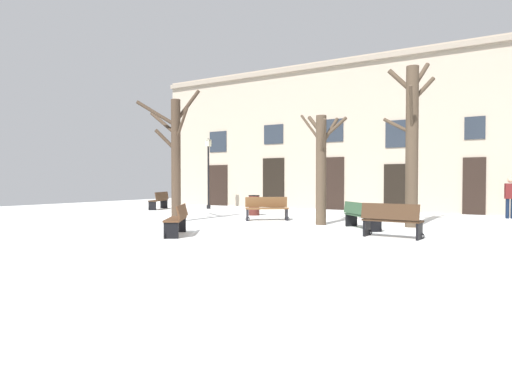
{
  "coord_description": "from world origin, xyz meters",
  "views": [
    {
      "loc": [
        8.6,
        -12.3,
        1.51
      ],
      "look_at": [
        0.0,
        1.89,
        1.08
      ],
      "focal_mm": 30.88,
      "sensor_mm": 36.0,
      "label": 1
    }
  ],
  "objects_px": {
    "bench_by_litter_bin": "(177,219)",
    "person_crossing_plaza": "(510,196)",
    "litter_bin": "(254,205)",
    "tree_left_of_center": "(175,153)",
    "bench_back_to_back_left": "(391,221)",
    "bench_far_corner": "(361,215)",
    "tree_right_of_center": "(321,165)",
    "bench_back_to_back_right": "(267,208)",
    "tree_center": "(412,138)",
    "bench_facing_shops": "(159,200)",
    "streetlamp": "(208,166)"
  },
  "relations": [
    {
      "from": "tree_center",
      "to": "bench_back_to_back_left",
      "type": "bearing_deg",
      "value": -87.29
    },
    {
      "from": "bench_by_litter_bin",
      "to": "person_crossing_plaza",
      "type": "distance_m",
      "value": 13.44
    },
    {
      "from": "bench_facing_shops",
      "to": "bench_by_litter_bin",
      "type": "height_order",
      "value": "bench_facing_shops"
    },
    {
      "from": "bench_facing_shops",
      "to": "bench_far_corner",
      "type": "bearing_deg",
      "value": 49.58
    },
    {
      "from": "bench_by_litter_bin",
      "to": "person_crossing_plaza",
      "type": "bearing_deg",
      "value": 111.82
    },
    {
      "from": "tree_right_of_center",
      "to": "tree_left_of_center",
      "type": "relative_size",
      "value": 0.78
    },
    {
      "from": "tree_left_of_center",
      "to": "bench_back_to_back_left",
      "type": "bearing_deg",
      "value": -4.0
    },
    {
      "from": "tree_center",
      "to": "bench_back_to_back_right",
      "type": "relative_size",
      "value": 3.56
    },
    {
      "from": "tree_center",
      "to": "bench_far_corner",
      "type": "distance_m",
      "value": 3.13
    },
    {
      "from": "bench_far_corner",
      "to": "bench_back_to_back_left",
      "type": "bearing_deg",
      "value": 175.47
    },
    {
      "from": "tree_left_of_center",
      "to": "bench_far_corner",
      "type": "distance_m",
      "value": 7.05
    },
    {
      "from": "litter_bin",
      "to": "bench_facing_shops",
      "type": "xyz_separation_m",
      "value": [
        -6.42,
        0.88,
        0.04
      ]
    },
    {
      "from": "tree_left_of_center",
      "to": "bench_far_corner",
      "type": "xyz_separation_m",
      "value": [
        6.64,
        1.12,
        -2.09
      ]
    },
    {
      "from": "streetlamp",
      "to": "bench_by_litter_bin",
      "type": "distance_m",
      "value": 11.67
    },
    {
      "from": "litter_bin",
      "to": "tree_left_of_center",
      "type": "bearing_deg",
      "value": -103.01
    },
    {
      "from": "bench_back_to_back_left",
      "to": "tree_right_of_center",
      "type": "bearing_deg",
      "value": -33.77
    },
    {
      "from": "streetlamp",
      "to": "bench_back_to_back_right",
      "type": "height_order",
      "value": "streetlamp"
    },
    {
      "from": "tree_right_of_center",
      "to": "person_crossing_plaza",
      "type": "height_order",
      "value": "tree_right_of_center"
    },
    {
      "from": "streetlamp",
      "to": "bench_back_to_back_right",
      "type": "distance_m",
      "value": 7.81
    },
    {
      "from": "person_crossing_plaza",
      "to": "litter_bin",
      "type": "bearing_deg",
      "value": 6.77
    },
    {
      "from": "bench_facing_shops",
      "to": "bench_by_litter_bin",
      "type": "xyz_separation_m",
      "value": [
        8.26,
        -7.96,
        -0.04
      ]
    },
    {
      "from": "tree_right_of_center",
      "to": "tree_left_of_center",
      "type": "xyz_separation_m",
      "value": [
        -5.05,
        -1.75,
        0.46
      ]
    },
    {
      "from": "bench_back_to_back_right",
      "to": "bench_back_to_back_left",
      "type": "height_order",
      "value": "bench_back_to_back_left"
    },
    {
      "from": "tree_left_of_center",
      "to": "bench_back_to_back_right",
      "type": "bearing_deg",
      "value": 39.68
    },
    {
      "from": "bench_far_corner",
      "to": "bench_by_litter_bin",
      "type": "distance_m",
      "value": 5.67
    },
    {
      "from": "tree_left_of_center",
      "to": "bench_facing_shops",
      "type": "xyz_separation_m",
      "value": [
        -5.48,
        4.94,
        -2.04
      ]
    },
    {
      "from": "tree_left_of_center",
      "to": "streetlamp",
      "type": "relative_size",
      "value": 1.3
    },
    {
      "from": "bench_back_to_back_left",
      "to": "litter_bin",
      "type": "bearing_deg",
      "value": -28.91
    },
    {
      "from": "bench_far_corner",
      "to": "bench_by_litter_bin",
      "type": "height_order",
      "value": "bench_by_litter_bin"
    },
    {
      "from": "bench_back_to_back_right",
      "to": "bench_by_litter_bin",
      "type": "distance_m",
      "value": 5.22
    },
    {
      "from": "bench_back_to_back_right",
      "to": "bench_far_corner",
      "type": "distance_m",
      "value": 4.14
    },
    {
      "from": "streetlamp",
      "to": "bench_by_litter_bin",
      "type": "bearing_deg",
      "value": -56.88
    },
    {
      "from": "streetlamp",
      "to": "bench_by_litter_bin",
      "type": "relative_size",
      "value": 2.36
    },
    {
      "from": "streetlamp",
      "to": "litter_bin",
      "type": "bearing_deg",
      "value": -29.95
    },
    {
      "from": "bench_far_corner",
      "to": "tree_right_of_center",
      "type": "bearing_deg",
      "value": 24.95
    },
    {
      "from": "bench_back_to_back_right",
      "to": "bench_by_litter_bin",
      "type": "bearing_deg",
      "value": -126.02
    },
    {
      "from": "tree_center",
      "to": "bench_back_to_back_left",
      "type": "xyz_separation_m",
      "value": [
        0.15,
        -3.16,
        -2.45
      ]
    },
    {
      "from": "litter_bin",
      "to": "bench_back_to_back_right",
      "type": "xyz_separation_m",
      "value": [
        1.7,
        -1.86,
        0.02
      ]
    },
    {
      "from": "tree_right_of_center",
      "to": "bench_far_corner",
      "type": "xyz_separation_m",
      "value": [
        1.59,
        -0.63,
        -1.63
      ]
    },
    {
      "from": "streetlamp",
      "to": "bench_facing_shops",
      "type": "height_order",
      "value": "streetlamp"
    },
    {
      "from": "litter_bin",
      "to": "bench_back_to_back_left",
      "type": "distance_m",
      "value": 8.44
    },
    {
      "from": "tree_left_of_center",
      "to": "bench_facing_shops",
      "type": "bearing_deg",
      "value": 138.0
    },
    {
      "from": "tree_left_of_center",
      "to": "bench_back_to_back_left",
      "type": "xyz_separation_m",
      "value": [
        8.01,
        -0.56,
        -2.06
      ]
    },
    {
      "from": "tree_center",
      "to": "bench_back_to_back_left",
      "type": "height_order",
      "value": "tree_center"
    },
    {
      "from": "bench_facing_shops",
      "to": "tree_left_of_center",
      "type": "bearing_deg",
      "value": 25.04
    },
    {
      "from": "tree_left_of_center",
      "to": "bench_back_to_back_left",
      "type": "relative_size",
      "value": 3.13
    },
    {
      "from": "bench_back_to_back_right",
      "to": "person_crossing_plaza",
      "type": "distance_m",
      "value": 9.78
    },
    {
      "from": "tree_right_of_center",
      "to": "bench_far_corner",
      "type": "bearing_deg",
      "value": -21.49
    },
    {
      "from": "tree_right_of_center",
      "to": "litter_bin",
      "type": "distance_m",
      "value": 4.99
    },
    {
      "from": "tree_right_of_center",
      "to": "bench_by_litter_bin",
      "type": "relative_size",
      "value": 2.39
    }
  ]
}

